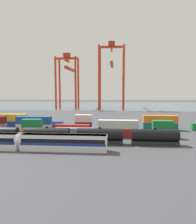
% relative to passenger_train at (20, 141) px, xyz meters
% --- Properties ---
extents(ground_plane, '(420.00, 420.00, 0.00)m').
position_rel_passenger_train_xyz_m(ground_plane, '(17.88, 61.90, -2.14)').
color(ground_plane, '#424247').
extents(harbour_water, '(400.00, 110.00, 0.01)m').
position_rel_passenger_train_xyz_m(harbour_water, '(17.88, 155.83, -2.14)').
color(harbour_water, '#475B6B').
rests_on(harbour_water, ground_plane).
extents(passenger_train, '(41.77, 3.14, 3.90)m').
position_rel_passenger_train_xyz_m(passenger_train, '(0.00, 0.00, 0.00)').
color(passenger_train, silver).
rests_on(passenger_train, ground_plane).
extents(freight_tank_row, '(55.32, 3.07, 4.53)m').
position_rel_passenger_train_xyz_m(freight_tank_row, '(11.44, 7.48, 0.02)').
color(freight_tank_row, '#232326').
rests_on(freight_tank_row, ground_plane).
extents(shipping_container_1, '(6.04, 2.44, 2.60)m').
position_rel_passenger_train_xyz_m(shipping_container_1, '(-3.50, 16.85, -0.84)').
color(shipping_container_1, orange).
rests_on(shipping_container_1, ground_plane).
extents(shipping_container_2, '(6.04, 2.44, 2.60)m').
position_rel_passenger_train_xyz_m(shipping_container_2, '(-3.50, 16.85, 1.76)').
color(shipping_container_2, '#197538').
rests_on(shipping_container_2, shipping_container_1).
extents(shipping_container_3, '(12.10, 2.44, 2.60)m').
position_rel_passenger_train_xyz_m(shipping_container_3, '(9.95, 16.85, -0.84)').
color(shipping_container_3, slate).
rests_on(shipping_container_3, ground_plane).
extents(shipping_container_4, '(12.10, 2.44, 2.60)m').
position_rel_passenger_train_xyz_m(shipping_container_4, '(23.40, 16.85, -0.84)').
color(shipping_container_4, '#AD211C').
rests_on(shipping_container_4, ground_plane).
extents(shipping_container_5, '(12.10, 2.44, 2.60)m').
position_rel_passenger_train_xyz_m(shipping_container_5, '(23.40, 16.85, 1.76)').
color(shipping_container_5, silver).
rests_on(shipping_container_5, shipping_container_4).
extents(shipping_container_6, '(6.04, 2.44, 2.60)m').
position_rel_passenger_train_xyz_m(shipping_container_6, '(36.85, 16.85, -0.84)').
color(shipping_container_6, maroon).
rests_on(shipping_container_6, ground_plane).
extents(shipping_container_7, '(6.04, 2.44, 2.60)m').
position_rel_passenger_train_xyz_m(shipping_container_7, '(36.85, 16.85, 1.76)').
color(shipping_container_7, '#197538').
rests_on(shipping_container_7, shipping_container_6).
extents(shipping_container_10, '(12.10, 2.44, 2.60)m').
position_rel_passenger_train_xyz_m(shipping_container_10, '(-5.44, 23.62, -0.84)').
color(shipping_container_10, silver).
rests_on(shipping_container_10, ground_plane).
extents(shipping_container_11, '(12.10, 2.44, 2.60)m').
position_rel_passenger_train_xyz_m(shipping_container_11, '(-5.44, 23.62, 1.76)').
color(shipping_container_11, '#1C4299').
rests_on(shipping_container_11, shipping_container_10).
extents(shipping_container_12, '(12.10, 2.44, 2.60)m').
position_rel_passenger_train_xyz_m(shipping_container_12, '(7.83, 23.62, -0.84)').
color(shipping_container_12, '#AD211C').
rests_on(shipping_container_12, ground_plane).
extents(shipping_container_13, '(6.04, 2.44, 2.60)m').
position_rel_passenger_train_xyz_m(shipping_container_13, '(21.10, 23.62, -0.84)').
color(shipping_container_13, '#1C4299').
rests_on(shipping_container_13, ground_plane).
extents(shipping_container_14, '(12.10, 2.44, 2.60)m').
position_rel_passenger_train_xyz_m(shipping_container_14, '(-16.98, 30.40, -0.84)').
color(shipping_container_14, '#1C4299').
rests_on(shipping_container_14, ground_plane).
extents(shipping_container_15, '(12.10, 2.44, 2.60)m').
position_rel_passenger_train_xyz_m(shipping_container_15, '(-16.98, 30.40, 1.76)').
color(shipping_container_15, gold).
rests_on(shipping_container_15, shipping_container_14).
extents(shipping_container_16, '(12.10, 2.44, 2.60)m').
position_rel_passenger_train_xyz_m(shipping_container_16, '(-3.06, 30.40, -0.84)').
color(shipping_container_16, '#1C4299').
rests_on(shipping_container_16, ground_plane).
extents(shipping_container_17, '(6.04, 2.44, 2.60)m').
position_rel_passenger_train_xyz_m(shipping_container_17, '(10.85, 30.40, -0.84)').
color(shipping_container_17, maroon).
rests_on(shipping_container_17, ground_plane).
extents(shipping_container_18, '(6.04, 2.44, 2.60)m').
position_rel_passenger_train_xyz_m(shipping_container_18, '(10.85, 30.40, 1.76)').
color(shipping_container_18, silver).
rests_on(shipping_container_18, shipping_container_17).
extents(shipping_container_19, '(12.10, 2.44, 2.60)m').
position_rel_passenger_train_xyz_m(shipping_container_19, '(24.76, 30.40, -0.84)').
color(shipping_container_19, '#1C4299').
rests_on(shipping_container_19, ground_plane).
extents(shipping_container_20, '(12.10, 2.44, 2.60)m').
position_rel_passenger_train_xyz_m(shipping_container_20, '(38.67, 30.40, -0.84)').
color(shipping_container_20, '#146066').
rests_on(shipping_container_20, ground_plane).
extents(shipping_container_21, '(12.10, 2.44, 2.60)m').
position_rel_passenger_train_xyz_m(shipping_container_21, '(38.67, 30.40, 1.76)').
color(shipping_container_21, orange).
rests_on(shipping_container_21, shipping_container_20).
extents(gantry_crane_west, '(16.56, 40.28, 41.92)m').
position_rel_passenger_train_xyz_m(gantry_crane_west, '(-14.82, 123.43, 23.86)').
color(gantry_crane_west, red).
rests_on(gantry_crane_west, ground_plane).
extents(gantry_crane_central, '(19.60, 35.15, 49.94)m').
position_rel_passenger_train_xyz_m(gantry_crane_central, '(18.89, 122.34, 27.64)').
color(gantry_crane_central, red).
rests_on(gantry_crane_central, ground_plane).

